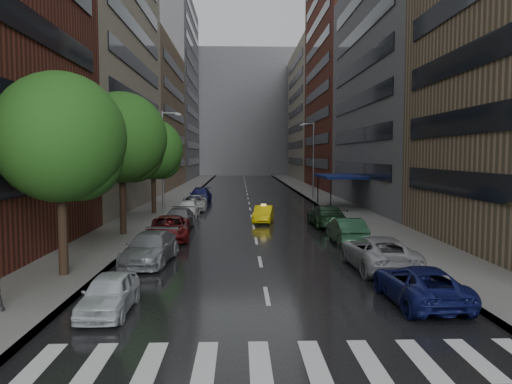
% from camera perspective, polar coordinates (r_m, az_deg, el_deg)
% --- Properties ---
extents(ground, '(220.00, 220.00, 0.00)m').
position_cam_1_polar(ground, '(15.36, 2.08, -15.93)').
color(ground, gray).
rests_on(ground, ground).
extents(road, '(14.00, 140.00, 0.01)m').
position_cam_1_polar(road, '(64.60, -0.98, -0.42)').
color(road, black).
rests_on(road, ground).
extents(sidewalk_left, '(4.00, 140.00, 0.15)m').
position_cam_1_polar(sidewalk_left, '(65.08, -8.92, -0.37)').
color(sidewalk_left, gray).
rests_on(sidewalk_left, ground).
extents(sidewalk_right, '(4.00, 140.00, 0.15)m').
position_cam_1_polar(sidewalk_right, '(65.36, 6.94, -0.33)').
color(sidewalk_right, gray).
rests_on(sidewalk_right, ground).
extents(crosswalk, '(13.15, 2.80, 0.01)m').
position_cam_1_polar(crosswalk, '(13.52, 3.59, -18.78)').
color(crosswalk, silver).
rests_on(crosswalk, ground).
extents(buildings_left, '(8.00, 108.00, 38.00)m').
position_cam_1_polar(buildings_left, '(75.26, -12.87, 12.34)').
color(buildings_left, maroon).
rests_on(buildings_left, ground).
extents(buildings_right, '(8.05, 109.10, 36.00)m').
position_cam_1_polar(buildings_right, '(73.51, 10.95, 11.82)').
color(buildings_right, '#937A5B').
rests_on(buildings_right, ground).
extents(building_far, '(40.00, 14.00, 32.00)m').
position_cam_1_polar(building_far, '(132.81, -1.45, 8.91)').
color(building_far, slate).
rests_on(building_far, ground).
extents(tree_near, '(5.52, 5.52, 8.80)m').
position_cam_1_polar(tree_near, '(22.75, -21.49, 5.80)').
color(tree_near, '#382619').
rests_on(tree_near, ground).
extents(tree_mid, '(5.86, 5.86, 9.33)m').
position_cam_1_polar(tree_mid, '(33.36, -15.12, 6.00)').
color(tree_mid, '#382619').
rests_on(tree_mid, ground).
extents(tree_far, '(5.27, 5.27, 8.39)m').
position_cam_1_polar(tree_far, '(44.75, -11.69, 4.76)').
color(tree_far, '#382619').
rests_on(tree_far, ground).
extents(taxi, '(1.95, 4.11, 1.30)m').
position_cam_1_polar(taxi, '(39.22, 0.86, -2.53)').
color(taxi, '#DABF0B').
rests_on(taxi, ground).
extents(parked_cars_left, '(2.88, 43.28, 1.59)m').
position_cam_1_polar(parked_cars_left, '(38.42, -8.44, -2.58)').
color(parked_cars_left, silver).
rests_on(parked_cars_left, ground).
extents(parked_cars_right, '(2.81, 24.44, 1.59)m').
position_cam_1_polar(parked_cars_right, '(27.61, 11.62, -5.28)').
color(parked_cars_right, '#111751').
rests_on(parked_cars_right, ground).
extents(street_lamp_left, '(1.74, 0.22, 9.00)m').
position_cam_1_polar(street_lamp_left, '(44.89, -10.50, 3.69)').
color(street_lamp_left, gray).
rests_on(street_lamp_left, sidewalk_left).
extents(street_lamp_right, '(1.74, 0.22, 9.00)m').
position_cam_1_polar(street_lamp_right, '(60.02, 6.50, 3.87)').
color(street_lamp_right, gray).
rests_on(street_lamp_right, sidewalk_right).
extents(awning, '(4.00, 8.00, 3.12)m').
position_cam_1_polar(awning, '(50.43, 9.56, 1.76)').
color(awning, navy).
rests_on(awning, sidewalk_right).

